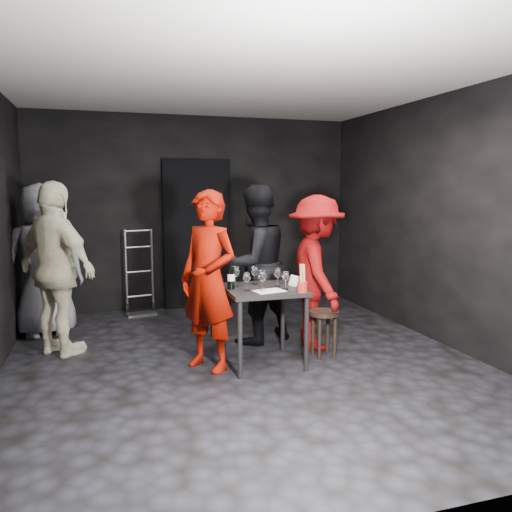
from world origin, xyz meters
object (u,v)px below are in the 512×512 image
object	(u,v)px
bystander_cream	(56,254)
breadstick_cup	(303,279)
bystander_grey	(43,247)
server_red	(208,270)
tasting_table	(263,298)
hand_truck	(140,298)
stool	(324,321)
wine_bottle	(231,277)
man_maroon	(316,266)
woman_black	(255,252)

from	to	relation	value
bystander_cream	breadstick_cup	xyz separation A→B (m)	(2.18, -1.16, -0.17)
bystander_grey	server_red	bearing A→B (deg)	128.42
tasting_table	server_red	bearing A→B (deg)	177.40
hand_truck	server_red	xyz separation A→B (m)	(0.47, -2.30, 0.73)
stool	breadstick_cup	size ratio (longest dim) A/B	1.67
bystander_cream	wine_bottle	xyz separation A→B (m)	(1.60, -0.82, -0.19)
stool	server_red	distance (m)	1.32
tasting_table	breadstick_cup	distance (m)	0.47
stool	bystander_grey	size ratio (longest dim) A/B	0.23
hand_truck	wine_bottle	distance (m)	2.49
tasting_table	bystander_cream	bearing A→B (deg)	155.95
breadstick_cup	bystander_cream	bearing A→B (deg)	152.01
tasting_table	man_maroon	distance (m)	0.79
server_red	woman_black	world-z (taller)	woman_black
man_maroon	bystander_grey	world-z (taller)	bystander_grey
server_red	breadstick_cup	distance (m)	0.88
wine_bottle	tasting_table	bearing A→B (deg)	-5.80
wine_bottle	breadstick_cup	world-z (taller)	wine_bottle
server_red	woman_black	size ratio (longest dim) A/B	0.94
breadstick_cup	tasting_table	bearing A→B (deg)	131.79
bystander_cream	bystander_grey	distance (m)	0.83
woman_black	wine_bottle	size ratio (longest dim) A/B	6.97
woman_black	bystander_grey	world-z (taller)	bystander_grey
stool	breadstick_cup	bearing A→B (deg)	-139.10
woman_black	server_red	bearing A→B (deg)	25.12
tasting_table	bystander_cream	world-z (taller)	bystander_cream
man_maroon	bystander_grey	bearing A→B (deg)	71.37
bystander_grey	stool	bearing A→B (deg)	143.51
stool	bystander_grey	xyz separation A→B (m)	(-2.77, 1.64, 0.67)
hand_truck	woman_black	world-z (taller)	woman_black
bystander_cream	breadstick_cup	world-z (taller)	bystander_cream
man_maroon	bystander_grey	xyz separation A→B (m)	(-2.81, 1.34, 0.14)
server_red	bystander_cream	size ratio (longest dim) A/B	0.90
man_maroon	wine_bottle	size ratio (longest dim) A/B	6.16
stool	woman_black	bearing A→B (deg)	126.72
hand_truck	man_maroon	size ratio (longest dim) A/B	0.65
server_red	hand_truck	bearing A→B (deg)	153.66
bystander_cream	tasting_table	bearing A→B (deg)	-155.97
wine_bottle	hand_truck	bearing A→B (deg)	106.77
woman_black	wine_bottle	world-z (taller)	woman_black
hand_truck	breadstick_cup	size ratio (longest dim) A/B	4.08
woman_black	bystander_cream	world-z (taller)	bystander_cream
hand_truck	man_maroon	xyz separation A→B (m)	(1.69, -2.02, 0.67)
hand_truck	bystander_cream	distance (m)	1.92
tasting_table	bystander_grey	size ratio (longest dim) A/B	0.36
woman_black	wine_bottle	xyz separation A→B (m)	(-0.44, -0.67, -0.14)
tasting_table	stool	xyz separation A→B (m)	(0.65, 0.01, -0.29)
wine_bottle	stool	bearing A→B (deg)	-1.11
tasting_table	bystander_cream	size ratio (longest dim) A/B	0.36
server_red	stool	bearing A→B (deg)	51.53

